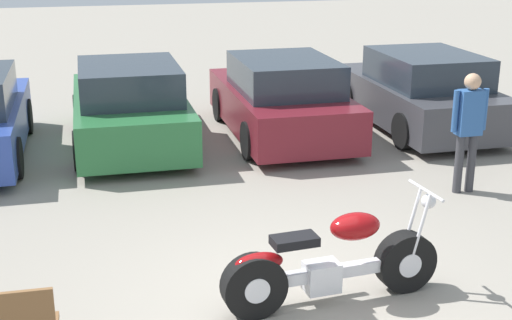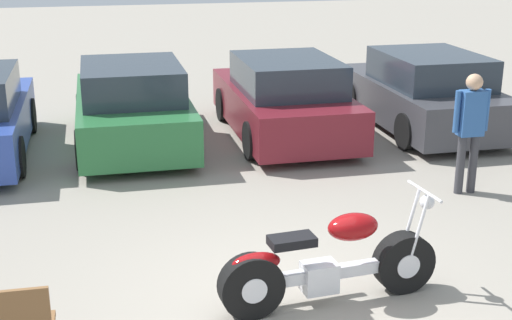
% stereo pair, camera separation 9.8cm
% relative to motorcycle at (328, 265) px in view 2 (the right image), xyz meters
% --- Properties ---
extents(ground_plane, '(60.00, 60.00, 0.00)m').
position_rel_motorcycle_xyz_m(ground_plane, '(-0.36, 0.08, -0.41)').
color(ground_plane, gray).
extents(motorcycle, '(2.27, 0.62, 1.08)m').
position_rel_motorcycle_xyz_m(motorcycle, '(0.00, 0.00, 0.00)').
color(motorcycle, black).
rests_on(motorcycle, ground_plane).
extents(parked_car_green, '(1.91, 4.11, 1.43)m').
position_rel_motorcycle_xyz_m(parked_car_green, '(-1.51, 6.00, 0.25)').
color(parked_car_green, '#286B38').
rests_on(parked_car_green, ground_plane).
extents(parked_car_maroon, '(1.91, 4.11, 1.43)m').
position_rel_motorcycle_xyz_m(parked_car_maroon, '(1.15, 5.92, 0.25)').
color(parked_car_maroon, maroon).
rests_on(parked_car_maroon, ground_plane).
extents(parked_car_dark_grey, '(1.91, 4.11, 1.43)m').
position_rel_motorcycle_xyz_m(parked_car_dark_grey, '(3.80, 5.87, 0.25)').
color(parked_car_dark_grey, '#3D3D42').
rests_on(parked_car_dark_grey, ground_plane).
extents(person_standing, '(0.52, 0.23, 1.70)m').
position_rel_motorcycle_xyz_m(person_standing, '(2.88, 2.55, 0.59)').
color(person_standing, '#38383D').
rests_on(person_standing, ground_plane).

